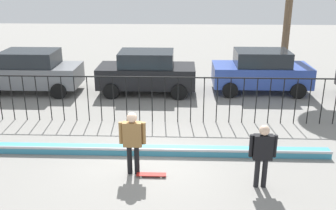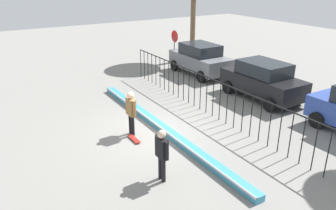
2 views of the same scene
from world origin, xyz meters
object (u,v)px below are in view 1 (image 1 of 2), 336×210
Objects in this scene: skateboarder at (132,138)px; skateboard at (151,175)px; parked_car_blue at (261,71)px; parked_car_black at (147,72)px; parked_car_gray at (32,71)px; camera_operator at (263,151)px.

skateboarder is 1.13m from skateboard.
skateboard is at bearing -120.82° from parked_car_blue.
parked_car_gray is at bearing 177.73° from parked_car_black.
parked_car_black is (-3.61, 7.93, -0.05)m from camera_operator.
parked_car_black and parked_car_blue have the same top height.
parked_car_blue is (4.35, 7.88, 0.91)m from skateboard.
parked_car_gray reaches higher than camera_operator.
skateboarder is 0.41× the size of parked_car_black.
parked_car_gray reaches higher than skateboard.
parked_car_black is (-0.78, 7.52, 0.91)m from skateboard.
camera_operator is 0.40× the size of parked_car_gray.
parked_car_blue is at bearing 0.91° from parked_car_black.
parked_car_gray is (-5.47, 7.30, -0.09)m from skateboarder.
skateboard is 9.04m from parked_car_blue.
parked_car_gray is at bearing 133.21° from skateboarder.
parked_car_gray and parked_car_blue have the same top height.
camera_operator is 11.79m from parked_car_gray.
parked_car_blue reaches higher than skateboarder.
parked_car_blue reaches higher than camera_operator.
parked_car_blue is (1.52, 8.28, -0.05)m from camera_operator.
skateboarder is 0.41× the size of parked_car_gray.
skateboarder reaches higher than camera_operator.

